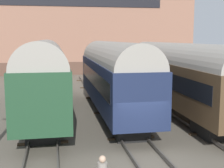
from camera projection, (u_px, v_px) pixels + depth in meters
ground_plane at (147, 159)px, 14.17m from camera, size 200.00×200.00×0.00m
track_left at (41, 164)px, 13.30m from camera, size 2.60×60.00×0.26m
track_middle at (147, 156)px, 14.15m from camera, size 2.60×60.00×0.26m
train_car_navy at (113, 74)px, 21.92m from camera, size 2.91×15.18×5.23m
train_car_green at (45, 72)px, 22.32m from camera, size 2.95×17.72×5.34m
train_car_brown at (177, 73)px, 22.62m from camera, size 2.89×17.15×5.13m
warehouse_building at (71, 13)px, 52.32m from camera, size 37.92×14.08×19.40m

